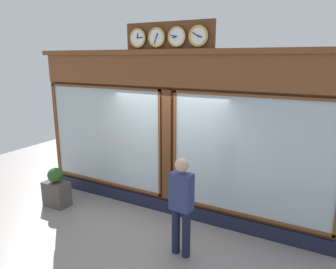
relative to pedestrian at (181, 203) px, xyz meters
name	(u,v)px	position (x,y,z in m)	size (l,w,h in m)	color
shop_facade	(171,133)	(0.90, -1.32, 0.78)	(6.62, 0.42, 3.87)	#5B3319
pedestrian	(181,203)	(0.00, 0.00, 0.00)	(0.38, 0.25, 1.69)	#191E38
planter_box	(57,194)	(3.23, -0.29, -0.65)	(0.56, 0.36, 0.55)	#4C4742
planter_shrub	(55,175)	(3.23, -0.29, -0.21)	(0.33, 0.33, 0.33)	#285623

